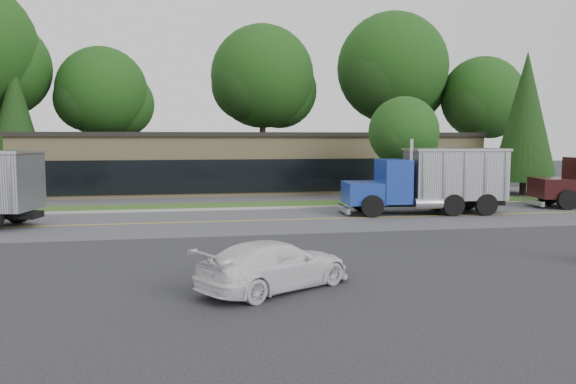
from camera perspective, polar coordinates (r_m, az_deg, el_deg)
The scene contains 16 objects.
ground at distance 17.83m, azimuth -0.64°, elevation -7.18°, with size 140.00×140.00×0.00m, color #37373D.
road at distance 26.60m, azimuth -3.89°, elevation -2.96°, with size 60.00×8.00×0.02m, color #59595F.
center_line at distance 26.60m, azimuth -3.89°, elevation -2.96°, with size 60.00×0.12×0.01m, color gold.
curb at distance 30.74m, azimuth -4.76°, elevation -1.82°, with size 60.00×0.30×0.12m, color #9E9E99.
grass_verge at distance 32.52m, azimuth -5.07°, elevation -1.42°, with size 60.00×3.40×0.03m, color #31571D.
far_parking at distance 37.47m, azimuth -5.76°, elevation -0.50°, with size 60.00×7.00×0.02m, color #59595F.
strip_mall at distance 43.47m, azimuth -3.78°, elevation 2.99°, with size 32.00×12.00×4.00m, color tan.
tree_far_b at distance 51.85m, azimuth -18.21°, elevation 9.21°, with size 8.24×7.75×11.75m.
tree_far_c at distance 52.00m, azimuth -2.46°, elevation 11.14°, with size 9.89×9.31×14.11m.
tree_far_d at distance 54.10m, azimuth 10.67°, elevation 11.74°, with size 10.83×10.19×15.45m.
tree_far_e at distance 55.40m, azimuth 19.18°, elevation 8.66°, with size 7.95×7.48×11.34m.
evergreen_left at distance 48.96m, azimuth -25.97°, elevation 6.84°, with size 4.41×4.41×10.03m.
evergreen_right at distance 41.98m, azimuth 22.99°, elevation 7.08°, with size 4.31×4.31×9.78m.
tree_verge at distance 34.72m, azimuth 11.73°, elevation 5.66°, with size 4.49×4.22×6.40m.
dump_truck_blue at distance 29.95m, azimuth 14.54°, elevation 1.30°, with size 8.46×3.19×3.36m.
rally_car at distance 14.69m, azimuth -1.33°, elevation -7.42°, with size 1.77×4.36×1.27m, color silver.
Camera 1 is at (-2.91, -17.15, 3.93)m, focal length 35.00 mm.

